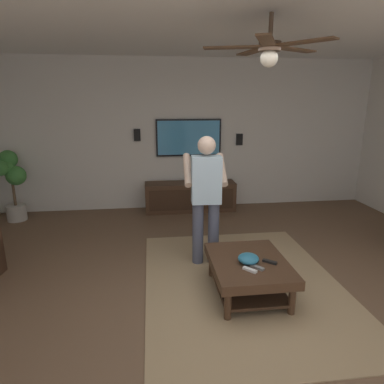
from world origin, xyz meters
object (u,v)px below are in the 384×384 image
Objects in this scene: wall_speaker_left at (239,139)px; remote_grey at (257,267)px; bowl at (248,259)px; ceiling_fan at (269,50)px; tv at (189,138)px; remote_black at (270,262)px; wall_speaker_right at (137,135)px; potted_plant_tall at (11,178)px; coffee_table at (248,269)px; remote_white at (250,270)px; vase_round at (202,176)px; media_console at (190,197)px; person_standing at (206,193)px.

remote_grey is at bearing 168.62° from wall_speaker_left.
bowl is 2.04m from ceiling_fan.
tv is 3.41m from ceiling_fan.
bowl is 0.19× the size of ceiling_fan.
wall_speaker_right is at bearing 153.52° from remote_black.
potted_plant_tall reaches higher than bowl.
coffee_table is at bearing 167.44° from wall_speaker_left.
remote_white reaches higher than coffee_table.
ceiling_fan is (-2.99, -0.15, 1.83)m from vase_round.
tv reaches higher than remote_grey.
bowl is at bearing 4.77° from media_console.
remote_white is 0.13× the size of ceiling_fan.
remote_white and remote_grey have the same top height.
coffee_table is 4.55× the size of wall_speaker_left.
ceiling_fan reaches higher than person_standing.
vase_round is at bearing 0.55° from bowl.
tv is 1.01× the size of potted_plant_tall.
remote_black is at bearing -128.85° from potted_plant_tall.
tv is at bearing -90.78° from wall_speaker_right.
wall_speaker_left is (0.23, -0.77, 0.66)m from vase_round.
wall_speaker_left is at bearing -48.83° from remote_grey.
remote_grey is at bearing -156.02° from bowl.
tv reaches higher than remote_white.
remote_grey is 0.13× the size of ceiling_fan.
vase_round is at bearing 1.04° from coffee_table.
wall_speaker_left is 3.48m from ceiling_fan.
potted_plant_tall is at bearing 49.59° from bowl.
media_console is 3.19m from remote_white.
remote_black is at bearing -175.28° from vase_round.
potted_plant_tall is at bearing 50.41° from coffee_table.
remote_white is (-3.05, -3.35, -0.34)m from potted_plant_tall.
vase_round is (2.98, 0.05, 0.36)m from coffee_table.
remote_white is at bearing 179.92° from vase_round.
tv reaches higher than vase_round.
tv is 3.39m from bowl.
potted_plant_tall is 8.16× the size of remote_black.
remote_white is 3.77m from wall_speaker_right.
person_standing is 7.45× the size of vase_round.
vase_round is at bearing 46.10° from tv.
wall_speaker_left is at bearing -90.00° from wall_speaker_right.
remote_grey is at bearing 73.19° from remote_white.
remote_black is (-0.03, -0.22, -0.04)m from bowl.
media_console is at bearing 7.08° from ceiling_fan.
vase_round is (2.18, -0.28, -0.27)m from person_standing.
tv reaches higher than wall_speaker_left.
wall_speaker_right is at bearing -104.76° from media_console.
vase_round is at bearing -4.67° from person_standing.
person_standing is 2.66m from wall_speaker_left.
vase_round reaches higher than media_console.
wall_speaker_right is at bearing -16.91° from remote_grey.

